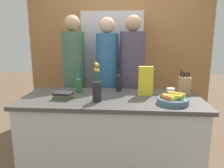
{
  "coord_description": "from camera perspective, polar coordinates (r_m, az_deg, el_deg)",
  "views": [
    {
      "loc": [
        0.18,
        -2.2,
        1.5
      ],
      "look_at": [
        0.0,
        0.1,
        1.01
      ],
      "focal_mm": 35.0,
      "sensor_mm": 36.0,
      "label": 1
    }
  ],
  "objects": [
    {
      "name": "refrigerator",
      "position": [
        3.48,
        0.38,
        2.62
      ],
      "size": [
        0.88,
        0.63,
        1.86
      ],
      "color": "#B7B7BC",
      "rests_on": "ground_plane"
    },
    {
      "name": "fruit_bowl",
      "position": [
        2.14,
        15.47,
        -4.0
      ],
      "size": [
        0.3,
        0.3,
        0.11
      ],
      "color": "slate",
      "rests_on": "kitchen_island"
    },
    {
      "name": "knife_block",
      "position": [
        2.53,
        18.36,
        -0.33
      ],
      "size": [
        0.12,
        0.1,
        0.27
      ],
      "color": "tan",
      "rests_on": "kitchen_island"
    },
    {
      "name": "person_in_red_tee",
      "position": [
        2.91,
        5.28,
        2.29
      ],
      "size": [
        0.33,
        0.33,
        1.78
      ],
      "rotation": [
        0.0,
        0.0,
        0.25
      ],
      "color": "#383842",
      "rests_on": "ground_plane"
    },
    {
      "name": "book_stack",
      "position": [
        2.28,
        -12.64,
        -2.92
      ],
      "size": [
        0.2,
        0.16,
        0.07
      ],
      "color": "#3D6047",
      "rests_on": "kitchen_island"
    },
    {
      "name": "cereal_box",
      "position": [
        2.37,
        8.76,
        0.79
      ],
      "size": [
        0.16,
        0.08,
        0.31
      ],
      "color": "yellow",
      "rests_on": "kitchen_island"
    },
    {
      "name": "flower_vase",
      "position": [
        2.12,
        -3.95,
        -1.17
      ],
      "size": [
        0.09,
        0.09,
        0.39
      ],
      "color": "#232328",
      "rests_on": "kitchen_island"
    },
    {
      "name": "person_in_blue",
      "position": [
        2.93,
        -1.25,
        2.39
      ],
      "size": [
        0.29,
        0.29,
        1.76
      ],
      "rotation": [
        0.0,
        0.0,
        0.27
      ],
      "color": "#383842",
      "rests_on": "ground_plane"
    },
    {
      "name": "bottle_vinegar",
      "position": [
        2.53,
        1.79,
        0.67
      ],
      "size": [
        0.06,
        0.06,
        0.29
      ],
      "color": "black",
      "rests_on": "kitchen_island"
    },
    {
      "name": "bottle_oil",
      "position": [
        2.5,
        -8.68,
        -0.02
      ],
      "size": [
        0.07,
        0.07,
        0.24
      ],
      "color": "#286633",
      "rests_on": "kitchen_island"
    },
    {
      "name": "kitchen_island",
      "position": [
        2.45,
        -0.19,
        -13.51
      ],
      "size": [
        1.87,
        0.82,
        0.89
      ],
      "color": "silver",
      "rests_on": "ground_plane"
    },
    {
      "name": "back_wall_wood",
      "position": [
        3.79,
        1.78,
        9.01
      ],
      "size": [
        3.07,
        0.12,
        2.6
      ],
      "color": "#9E6B3D",
      "rests_on": "ground_plane"
    },
    {
      "name": "coffee_mug",
      "position": [
        2.42,
        15.06,
        -2.01
      ],
      "size": [
        0.09,
        0.12,
        0.08
      ],
      "color": "silver",
      "rests_on": "kitchen_island"
    },
    {
      "name": "person_at_sink",
      "position": [
        3.0,
        -9.9,
        2.68
      ],
      "size": [
        0.3,
        0.3,
        1.79
      ],
      "rotation": [
        0.0,
        0.0,
        0.44
      ],
      "color": "#383842",
      "rests_on": "ground_plane"
    }
  ]
}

